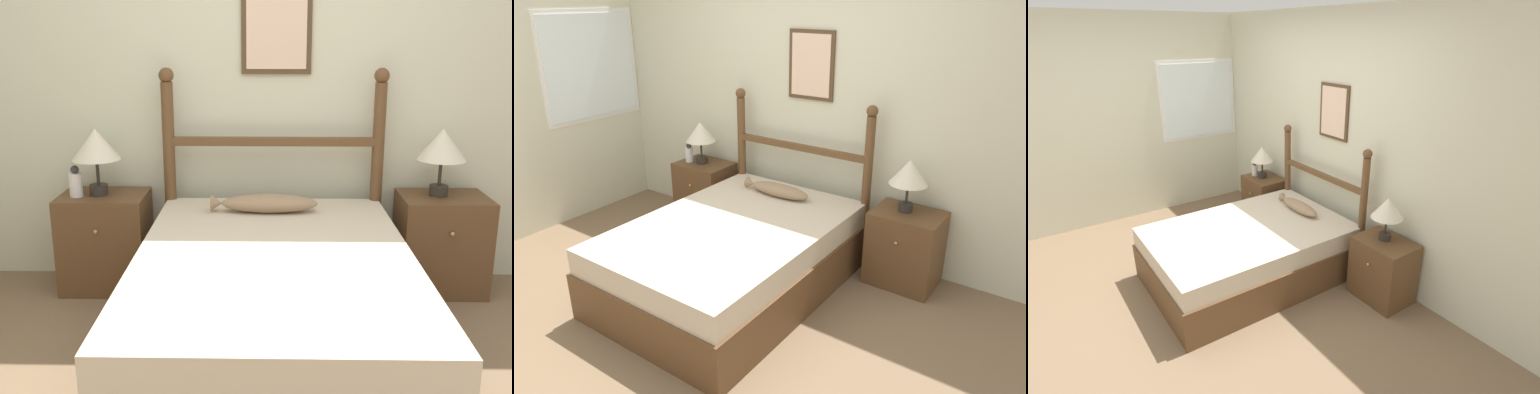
# 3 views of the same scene
# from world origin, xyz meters

# --- Properties ---
(wall_back) EXTENTS (6.40, 0.08, 2.55)m
(wall_back) POSITION_xyz_m (0.00, 1.73, 1.28)
(wall_back) COLOR beige
(wall_back) RESTS_ON ground_plane
(bed) EXTENTS (1.33, 1.91, 0.54)m
(bed) POSITION_xyz_m (0.04, 0.65, 0.27)
(bed) COLOR brown
(bed) RESTS_ON ground_plane
(headboard) EXTENTS (1.34, 0.09, 1.33)m
(headboard) POSITION_xyz_m (0.04, 1.57, 0.73)
(headboard) COLOR brown
(headboard) RESTS_ON ground_plane
(nightstand_left) EXTENTS (0.51, 0.41, 0.59)m
(nightstand_left) POSITION_xyz_m (-0.98, 1.47, 0.30)
(nightstand_left) COLOR brown
(nightstand_left) RESTS_ON ground_plane
(nightstand_right) EXTENTS (0.51, 0.41, 0.59)m
(nightstand_right) POSITION_xyz_m (1.06, 1.47, 0.30)
(nightstand_right) COLOR brown
(nightstand_right) RESTS_ON ground_plane
(table_lamp_left) EXTENTS (0.28, 0.28, 0.40)m
(table_lamp_left) POSITION_xyz_m (-1.00, 1.47, 0.89)
(table_lamp_left) COLOR #2D2823
(table_lamp_left) RESTS_ON nightstand_left
(table_lamp_right) EXTENTS (0.28, 0.28, 0.40)m
(table_lamp_right) POSITION_xyz_m (1.02, 1.49, 0.89)
(table_lamp_right) COLOR #2D2823
(table_lamp_right) RESTS_ON nightstand_right
(bottle) EXTENTS (0.08, 0.08, 0.19)m
(bottle) POSITION_xyz_m (-1.13, 1.43, 0.67)
(bottle) COLOR white
(bottle) RESTS_ON nightstand_left
(fish_pillow) EXTENTS (0.61, 0.16, 0.10)m
(fish_pillow) POSITION_xyz_m (-0.00, 1.30, 0.59)
(fish_pillow) COLOR #997A5B
(fish_pillow) RESTS_ON bed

